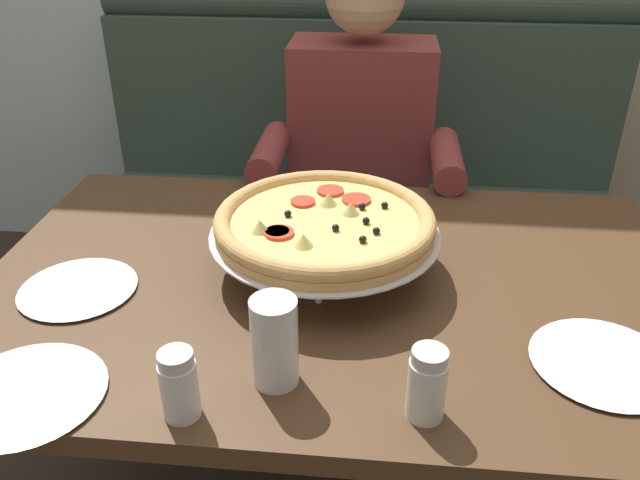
# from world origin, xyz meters

# --- Properties ---
(booth_bench) EXTENTS (1.73, 0.78, 1.13)m
(booth_bench) POSITION_xyz_m (0.00, 0.91, 0.40)
(booth_bench) COLOR #384C42
(booth_bench) RESTS_ON ground_plane
(dining_table) EXTENTS (1.36, 0.88, 0.74)m
(dining_table) POSITION_xyz_m (0.00, 0.00, 0.65)
(dining_table) COLOR #4C331E
(dining_table) RESTS_ON ground_plane
(diner_main) EXTENTS (0.54, 0.64, 1.27)m
(diner_main) POSITION_xyz_m (0.01, 0.64, 0.71)
(diner_main) COLOR #2D3342
(diner_main) RESTS_ON ground_plane
(pizza) EXTENTS (0.44, 0.44, 0.13)m
(pizza) POSITION_xyz_m (-0.02, 0.03, 0.83)
(pizza) COLOR silver
(pizza) RESTS_ON dining_table
(shaker_oregano) EXTENTS (0.05, 0.05, 0.11)m
(shaker_oregano) POSITION_xyz_m (-0.19, -0.38, 0.78)
(shaker_oregano) COLOR white
(shaker_oregano) RESTS_ON dining_table
(shaker_pepper_flakes) EXTENTS (0.06, 0.06, 0.11)m
(shaker_pepper_flakes) POSITION_xyz_m (0.16, -0.35, 0.78)
(shaker_pepper_flakes) COLOR white
(shaker_pepper_flakes) RESTS_ON dining_table
(plate_near_left) EXTENTS (0.22, 0.22, 0.02)m
(plate_near_left) POSITION_xyz_m (-0.47, -0.09, 0.75)
(plate_near_left) COLOR white
(plate_near_left) RESTS_ON dining_table
(plate_near_right) EXTENTS (0.24, 0.24, 0.02)m
(plate_near_right) POSITION_xyz_m (-0.43, -0.37, 0.75)
(plate_near_right) COLOR white
(plate_near_right) RESTS_ON dining_table
(plate_far_side) EXTENTS (0.23, 0.23, 0.02)m
(plate_far_side) POSITION_xyz_m (0.44, -0.21, 0.75)
(plate_far_side) COLOR white
(plate_far_side) RESTS_ON dining_table
(drinking_glass) EXTENTS (0.07, 0.07, 0.15)m
(drinking_glass) POSITION_xyz_m (-0.07, -0.30, 0.80)
(drinking_glass) COLOR silver
(drinking_glass) RESTS_ON dining_table
(patio_chair) EXTENTS (0.43, 0.43, 0.86)m
(patio_chair) POSITION_xyz_m (-1.57, 2.28, 0.52)
(patio_chair) COLOR black
(patio_chair) RESTS_ON ground_plane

